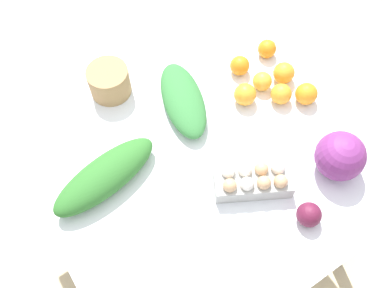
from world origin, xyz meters
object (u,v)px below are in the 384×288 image
object	(u,v)px
egg_carton	(253,180)
orange_4	(262,81)
cabbage_purple	(340,156)
paper_bag	(109,81)
greens_bunch_scallion	(105,176)
orange_0	(284,73)
orange_2	(281,94)
orange_1	(245,94)
orange_5	(267,49)
orange_3	(240,66)
greens_bunch_chard	(183,100)
orange_6	(306,94)
beet_root	(309,215)

from	to	relation	value
egg_carton	orange_4	distance (m)	0.40
cabbage_purple	paper_bag	size ratio (longest dim) A/B	1.08
egg_carton	greens_bunch_scallion	world-z (taller)	egg_carton
cabbage_purple	orange_0	world-z (taller)	cabbage_purple
orange_0	orange_2	distance (m)	0.09
orange_1	orange_5	distance (m)	0.23
orange_3	orange_4	world-z (taller)	orange_3
orange_2	orange_4	xyz separation A→B (m)	(-0.08, -0.02, -0.00)
orange_3	orange_5	xyz separation A→B (m)	(-0.01, 0.13, -0.00)
egg_carton	paper_bag	size ratio (longest dim) A/B	1.80
greens_bunch_chard	orange_0	world-z (taller)	orange_0
orange_2	orange_6	distance (m)	0.09
greens_bunch_chard	orange_3	bearing A→B (deg)	93.22
orange_1	orange_5	world-z (taller)	orange_1
cabbage_purple	greens_bunch_chard	bearing A→B (deg)	-149.70
cabbage_purple	orange_0	distance (m)	0.38
paper_bag	orange_4	bearing A→B (deg)	58.34
beet_root	orange_4	world-z (taller)	beet_root
orange_1	greens_bunch_scallion	bearing A→B (deg)	-88.58
egg_carton	greens_bunch_scallion	distance (m)	0.46
orange_4	orange_1	bearing A→B (deg)	-80.06
beet_root	orange_6	xyz separation A→B (m)	(-0.34, 0.28, 0.00)
orange_6	orange_5	bearing A→B (deg)	176.01
orange_4	orange_0	bearing A→B (deg)	79.90
greens_bunch_scallion	greens_bunch_chard	distance (m)	0.38
beet_root	orange_1	world-z (taller)	orange_1
egg_carton	orange_4	xyz separation A→B (m)	(-0.29, 0.27, -0.01)
greens_bunch_chard	orange_1	bearing A→B (deg)	62.06
paper_bag	greens_bunch_chard	bearing A→B (deg)	42.35
orange_0	orange_4	xyz separation A→B (m)	(-0.02, -0.09, -0.00)
beet_root	orange_5	bearing A→B (deg)	152.62
greens_bunch_chard	egg_carton	bearing A→B (deg)	2.18
orange_6	orange_1	bearing A→B (deg)	-122.52
cabbage_purple	orange_1	bearing A→B (deg)	-167.17
egg_carton	orange_2	distance (m)	0.35
greens_bunch_chard	orange_2	bearing A→B (deg)	60.72
greens_bunch_chard	orange_1	xyz separation A→B (m)	(0.10, 0.19, 0.00)
egg_carton	beet_root	bearing A→B (deg)	-39.23
cabbage_purple	orange_2	world-z (taller)	cabbage_purple
cabbage_purple	orange_2	bearing A→B (deg)	175.64
paper_bag	cabbage_purple	bearing A→B (deg)	34.25
orange_4	beet_root	bearing A→B (deg)	-22.24
orange_0	cabbage_purple	bearing A→B (deg)	-13.55
cabbage_purple	orange_6	distance (m)	0.28
greens_bunch_scallion	beet_root	distance (m)	0.63
orange_1	orange_2	bearing A→B (deg)	58.41
orange_1	orange_5	xyz separation A→B (m)	(-0.13, 0.20, -0.00)
paper_bag	orange_3	bearing A→B (deg)	67.16
egg_carton	orange_2	bearing A→B (deg)	65.31
greens_bunch_scallion	orange_0	size ratio (longest dim) A/B	4.83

